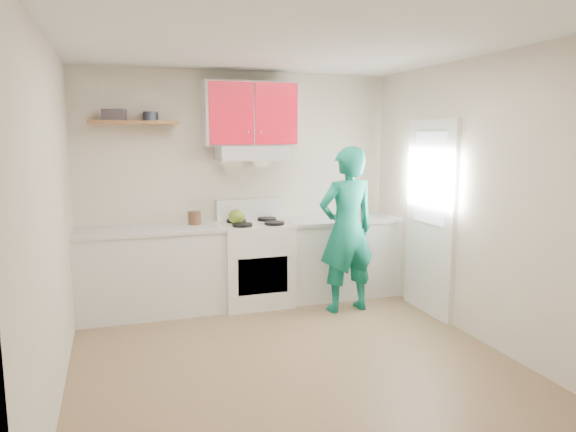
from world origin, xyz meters
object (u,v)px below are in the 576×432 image
object	(u,v)px
tin	(151,116)
crock	(194,219)
stove	(255,263)
person	(347,230)
kettle	(237,216)

from	to	relation	value
tin	crock	distance (m)	1.18
stove	person	xyz separation A→B (m)	(0.87, -0.54, 0.43)
crock	kettle	bearing A→B (deg)	-10.05
stove	tin	world-z (taller)	tin
stove	crock	xyz separation A→B (m)	(-0.65, 0.12, 0.52)
person	tin	bearing A→B (deg)	-26.20
tin	crock	bearing A→B (deg)	-12.49
tin	person	distance (m)	2.40
tin	kettle	bearing A→B (deg)	-11.23
person	stove	bearing A→B (deg)	-36.74
kettle	person	size ratio (longest dim) A/B	0.10
person	kettle	bearing A→B (deg)	-33.45
person	crock	bearing A→B (deg)	-28.43
stove	tin	distance (m)	1.96
kettle	person	distance (m)	1.22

